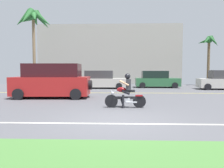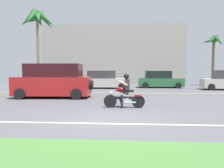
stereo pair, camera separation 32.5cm
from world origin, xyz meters
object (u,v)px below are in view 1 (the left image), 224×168
suv_nearby (52,81)px  parked_car_1 (101,80)px  parked_car_3 (222,81)px  palm_tree_0 (33,21)px  palm_tree_1 (209,45)px  parked_car_0 (44,80)px  motorcyclist (126,93)px  parked_car_2 (156,80)px

suv_nearby → parked_car_1: suv_nearby is taller
parked_car_3 → palm_tree_0: palm_tree_0 is taller
palm_tree_1 → parked_car_1: bearing=-161.1°
palm_tree_1 → parked_car_0: bearing=-170.0°
parked_car_1 → palm_tree_1: 12.85m
parked_car_1 → parked_car_3: 10.82m
motorcyclist → palm_tree_1: size_ratio=0.33×
motorcyclist → palm_tree_1: 17.55m
motorcyclist → palm_tree_0: palm_tree_0 is taller
motorcyclist → parked_car_1: bearing=101.1°
parked_car_1 → parked_car_2: 5.52m
suv_nearby → parked_car_3: bearing=24.7°
suv_nearby → palm_tree_0: bearing=118.2°
parked_car_3 → palm_tree_1: (0.84, 4.80, 3.72)m
parked_car_2 → palm_tree_0: (-12.90, 1.47, 6.19)m
motorcyclist → parked_car_0: (-7.83, 11.06, 0.06)m
parked_car_0 → parked_car_2: bearing=1.5°
parked_car_1 → motorcyclist: bearing=-78.9°
motorcyclist → parked_car_3: size_ratio=0.46×
parked_car_3 → palm_tree_1: size_ratio=0.71×
motorcyclist → parked_car_1: parked_car_1 is taller
suv_nearby → parked_car_0: suv_nearby is taller
parked_car_2 → palm_tree_0: 14.39m
parked_car_2 → palm_tree_1: (6.24, 2.79, 3.74)m
palm_tree_0 → palm_tree_1: size_ratio=1.48×
palm_tree_0 → palm_tree_1: (19.15, 1.32, -2.45)m
parked_car_2 → parked_car_0: bearing=-178.5°
palm_tree_1 → parked_car_3: bearing=-99.9°
parked_car_0 → parked_car_1: (5.84, -0.90, 0.07)m
motorcyclist → parked_car_1: (-1.99, 10.16, 0.13)m
parked_car_2 → parked_car_3: (5.40, -2.01, 0.02)m
parked_car_2 → palm_tree_0: bearing=173.5°
parked_car_3 → palm_tree_0: size_ratio=0.48×
parked_car_0 → palm_tree_0: palm_tree_0 is taller
suv_nearby → palm_tree_0: 12.36m
motorcyclist → parked_car_3: 12.84m
palm_tree_0 → palm_tree_1: bearing=4.0°
suv_nearby → parked_car_2: 11.21m
motorcyclist → parked_car_0: bearing=125.3°
suv_nearby → palm_tree_0: (-5.12, 9.54, 5.96)m
motorcyclist → palm_tree_1: (9.64, 14.15, 3.86)m
motorcyclist → parked_car_3: (8.80, 9.35, 0.14)m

